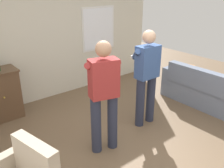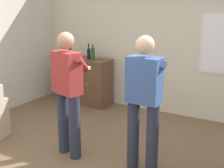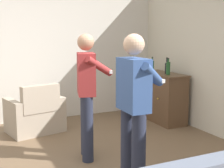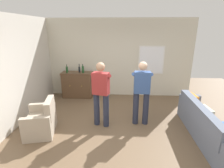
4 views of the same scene
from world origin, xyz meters
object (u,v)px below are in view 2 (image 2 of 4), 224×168
object	(u,v)px
sideboard_cabinet	(85,81)
person_standing_left	(68,89)
bottle_liquor_amber	(93,54)
person_standing_right	(144,98)
bottle_wine_green	(89,53)
bottle_spirits_clear	(70,52)

from	to	relation	value
sideboard_cabinet	person_standing_left	xyz separation A→B (m)	(1.11, -1.94, 0.47)
sideboard_cabinet	bottle_liquor_amber	size ratio (longest dim) A/B	3.61
bottle_liquor_amber	person_standing_right	distance (m)	2.58
person_standing_left	bottle_liquor_amber	bearing A→B (deg)	114.72
bottle_liquor_amber	person_standing_right	size ratio (longest dim) A/B	0.18
bottle_liquor_amber	person_standing_left	size ratio (longest dim) A/B	0.18
bottle_wine_green	person_standing_right	bearing A→B (deg)	-41.68
bottle_liquor_amber	person_standing_right	world-z (taller)	person_standing_right
bottle_wine_green	bottle_liquor_amber	xyz separation A→B (m)	(0.14, -0.07, 0.01)
sideboard_cabinet	person_standing_left	size ratio (longest dim) A/B	0.66
bottle_wine_green	bottle_liquor_amber	distance (m)	0.16
person_standing_right	sideboard_cabinet	bearing A→B (deg)	140.00
sideboard_cabinet	person_standing_left	distance (m)	2.29
person_standing_left	person_standing_right	size ratio (longest dim) A/B	1.00
bottle_liquor_amber	person_standing_left	bearing A→B (deg)	-65.28
bottle_spirits_clear	person_standing_right	xyz separation A→B (m)	(2.48, -1.77, -0.11)
bottle_liquor_amber	bottle_spirits_clear	xyz separation A→B (m)	(-0.58, 0.02, -0.01)
bottle_liquor_amber	bottle_spirits_clear	distance (m)	0.58
bottle_liquor_amber	bottle_spirits_clear	world-z (taller)	bottle_liquor_amber
sideboard_cabinet	bottle_spirits_clear	world-z (taller)	bottle_spirits_clear
sideboard_cabinet	bottle_liquor_amber	xyz separation A→B (m)	(0.24, -0.05, 0.59)
person_standing_right	bottle_wine_green	bearing A→B (deg)	138.32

